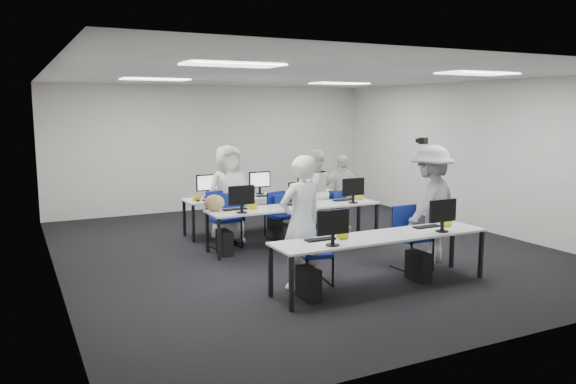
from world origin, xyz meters
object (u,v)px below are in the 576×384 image
chair_3 (282,225)px  student_2 (229,194)px  desk_front (382,239)px  chair_0 (315,265)px  chair_6 (279,223)px  student_3 (341,193)px  chair_5 (232,227)px  student_0 (301,222)px  chair_2 (224,230)px  photographer (431,204)px  chair_4 (330,222)px  chair_7 (332,218)px  desk_mid (295,209)px  chair_1 (411,249)px  student_1 (314,192)px

chair_3 → student_2: student_2 is taller
desk_front → chair_0: chair_0 is taller
chair_6 → student_3: (1.38, -0.02, 0.50)m
chair_5 → student_0: size_ratio=0.52×
chair_2 → photographer: 3.63m
chair_2 → chair_3: (1.18, 0.02, -0.03)m
student_2 → photographer: 3.64m
chair_5 → chair_2: bearing=-120.8°
chair_4 → chair_7: (0.21, 0.27, -0.00)m
chair_2 → student_0: bearing=-94.0°
photographer → desk_mid: bearing=-74.8°
chair_1 → photographer: photographer is taller
chair_5 → photographer: (2.39, -2.62, 0.64)m
chair_6 → chair_5: bearing=-178.4°
chair_2 → student_0: (0.17, -2.64, 0.61)m
chair_6 → chair_1: bearing=-74.1°
chair_3 → student_3: 1.52m
chair_2 → chair_4: bearing=-9.0°
student_2 → chair_4: bearing=-15.8°
chair_6 → chair_7: 1.18m
student_0 → student_1: student_0 is taller
chair_4 → chair_6: chair_6 is taller
desk_front → student_2: 3.58m
chair_4 → student_3: student_3 is taller
student_1 → student_2: 1.72m
desk_mid → chair_1: size_ratio=3.33×
chair_2 → student_0: size_ratio=0.54×
chair_2 → photographer: size_ratio=0.52×
chair_5 → student_2: size_ratio=0.53×
chair_7 → student_0: (-2.22, -2.86, 0.65)m
chair_2 → student_2: 0.71m
chair_0 → student_0: student_0 is taller
chair_1 → chair_4: (0.06, 2.54, -0.03)m
chair_5 → student_3: (2.37, 0.04, 0.47)m
student_3 → chair_2: bearing=-162.6°
desk_mid → chair_2: 1.33m
chair_3 → student_0: bearing=-124.2°
chair_1 → chair_2: size_ratio=0.97×
chair_4 → chair_7: chair_4 is taller
chair_2 → chair_6: chair_2 is taller
student_1 → student_3: 0.65m
desk_mid → chair_0: (-0.74, -2.05, -0.42)m
desk_mid → chair_7: 1.49m
chair_1 → student_2: size_ratio=0.53×
chair_0 → desk_front: bearing=-25.3°
chair_5 → chair_7: (2.16, 0.03, -0.04)m
chair_6 → student_2: (-0.98, 0.06, 0.63)m
chair_4 → student_0: 3.34m
chair_2 → student_2: (0.23, 0.32, 0.59)m
chair_2 → photographer: photographer is taller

